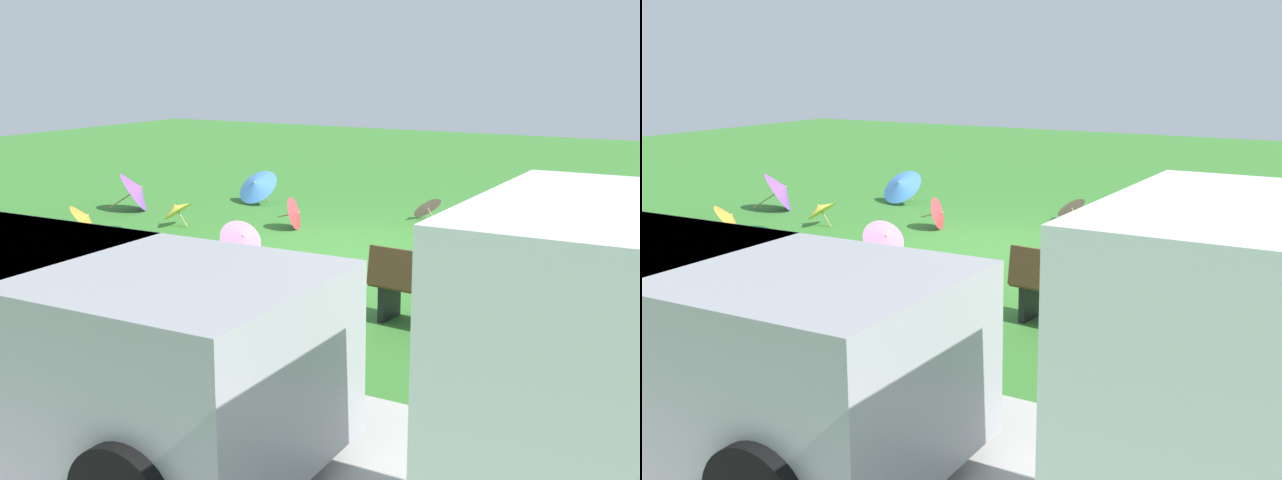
% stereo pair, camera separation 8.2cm
% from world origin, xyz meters
% --- Properties ---
extents(ground, '(40.00, 40.00, 0.00)m').
position_xyz_m(ground, '(0.00, 0.00, 0.00)').
color(ground, '#387A2D').
extents(van_dark, '(4.64, 2.20, 1.53)m').
position_xyz_m(van_dark, '(-0.83, 6.69, 0.91)').
color(van_dark, '#99999E').
rests_on(van_dark, ground).
extents(park_bench, '(1.64, 0.62, 0.90)m').
position_xyz_m(park_bench, '(-2.73, 2.81, 0.47)').
color(park_bench, brown).
rests_on(park_bench, ground).
extents(parasol_purple_0, '(1.04, 1.08, 0.84)m').
position_xyz_m(parasol_purple_0, '(5.04, -0.90, 0.42)').
color(parasol_purple_0, tan).
rests_on(parasol_purple_0, ground).
extents(parasol_yellow_0, '(0.66, 0.61, 0.62)m').
position_xyz_m(parasol_yellow_0, '(-1.73, -1.79, 0.31)').
color(parasol_yellow_0, tan).
rests_on(parasol_yellow_0, ground).
extents(parasol_blue_0, '(0.95, 0.84, 0.77)m').
position_xyz_m(parasol_blue_0, '(3.41, -2.68, 0.41)').
color(parasol_blue_0, tan).
rests_on(parasol_blue_0, ground).
extents(parasol_teal_0, '(0.98, 1.01, 0.77)m').
position_xyz_m(parasol_teal_0, '(2.56, 2.54, 0.45)').
color(parasol_teal_0, tan).
rests_on(parasol_teal_0, ground).
extents(parasol_red_0, '(0.54, 0.63, 0.59)m').
position_xyz_m(parasol_red_0, '(1.40, -0.97, 0.30)').
color(parasol_red_0, tan).
rests_on(parasol_red_0, ground).
extents(parasol_orange_0, '(0.75, 0.77, 0.56)m').
position_xyz_m(parasol_orange_0, '(4.36, 1.15, 0.29)').
color(parasol_orange_0, tan).
rests_on(parasol_orange_0, ground).
extents(parasol_pink_0, '(0.77, 0.83, 0.60)m').
position_xyz_m(parasol_pink_0, '(1.07, 1.15, 0.30)').
color(parasol_pink_0, tan).
rests_on(parasol_pink_0, ground).
extents(parasol_pink_1, '(0.67, 0.72, 0.51)m').
position_xyz_m(parasol_pink_1, '(-0.26, -2.91, 0.27)').
color(parasol_pink_1, tan).
rests_on(parasol_pink_1, ground).
extents(parasol_pink_2, '(0.73, 0.82, 0.72)m').
position_xyz_m(parasol_pink_2, '(-2.93, -2.31, 0.43)').
color(parasol_pink_2, tan).
rests_on(parasol_pink_2, ground).
extents(parasol_yellow_2, '(0.65, 0.67, 0.54)m').
position_xyz_m(parasol_yellow_2, '(3.40, -0.11, 0.33)').
color(parasol_yellow_2, tan).
rests_on(parasol_yellow_2, ground).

